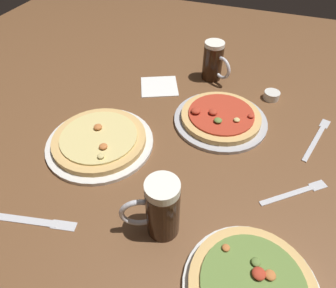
{
  "coord_description": "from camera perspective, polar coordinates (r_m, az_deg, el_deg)",
  "views": [
    {
      "loc": [
        0.21,
        -0.58,
        0.63
      ],
      "look_at": [
        0.0,
        0.0,
        0.02
      ],
      "focal_mm": 31.55,
      "sensor_mm": 36.0,
      "label": 1
    }
  ],
  "objects": [
    {
      "name": "ground_plane",
      "position": [
        0.89,
        0.0,
        -1.6
      ],
      "size": [
        2.4,
        2.4,
        0.03
      ],
      "primitive_type": "cube",
      "color": "brown"
    },
    {
      "name": "pizza_plate_side",
      "position": [
        0.9,
        -13.05,
        0.67
      ],
      "size": [
        0.32,
        0.32,
        0.05
      ],
      "color": "silver",
      "rests_on": "ground_plane"
    },
    {
      "name": "beer_mug_dark",
      "position": [
        1.16,
        8.81,
        15.47
      ],
      "size": [
        0.12,
        0.09,
        0.15
      ],
      "color": "black",
      "rests_on": "ground_plane"
    },
    {
      "name": "pizza_plate_near",
      "position": [
        0.67,
        15.87,
        -25.05
      ],
      "size": [
        0.28,
        0.28,
        0.05
      ],
      "color": "silver",
      "rests_on": "ground_plane"
    },
    {
      "name": "ramekin_butter",
      "position": [
        1.13,
        19.37,
        8.86
      ],
      "size": [
        0.06,
        0.06,
        0.03
      ],
      "primitive_type": "cylinder",
      "color": "silver",
      "rests_on": "ground_plane"
    },
    {
      "name": "pizza_plate_far",
      "position": [
        0.98,
        10.1,
        5.0
      ],
      "size": [
        0.3,
        0.3,
        0.05
      ],
      "color": "#B2B2B7",
      "rests_on": "ground_plane"
    },
    {
      "name": "fork_spare",
      "position": [
        1.02,
        26.83,
        1.07
      ],
      "size": [
        0.08,
        0.22,
        0.01
      ],
      "color": "silver",
      "rests_on": "ground_plane"
    },
    {
      "name": "fork_left",
      "position": [
        0.84,
        23.42,
        -8.57
      ],
      "size": [
        0.17,
        0.14,
        0.01
      ],
      "color": "silver",
      "rests_on": "ground_plane"
    },
    {
      "name": "napkin_folded",
      "position": [
        1.13,
        -1.71,
        11.13
      ],
      "size": [
        0.18,
        0.18,
        0.01
      ],
      "primitive_type": "cube",
      "rotation": [
        0.0,
        0.0,
        0.43
      ],
      "color": "white",
      "rests_on": "ground_plane"
    },
    {
      "name": "knife_spare",
      "position": [
        0.8,
        -25.49,
        -13.15
      ],
      "size": [
        0.24,
        0.07,
        0.01
      ],
      "color": "silver",
      "rests_on": "ground_plane"
    },
    {
      "name": "beer_mug_amber",
      "position": [
        0.65,
        -1.46,
        -12.42
      ],
      "size": [
        0.13,
        0.08,
        0.17
      ],
      "color": "black",
      "rests_on": "ground_plane"
    }
  ]
}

